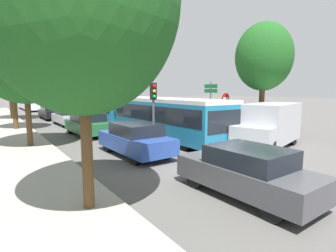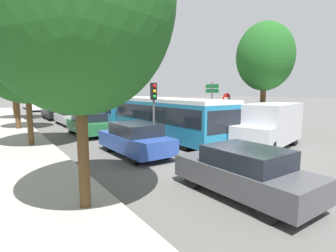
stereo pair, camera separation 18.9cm
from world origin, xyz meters
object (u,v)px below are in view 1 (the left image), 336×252
(queued_car_silver, at_px, (68,117))
(tree_right_near, at_px, (263,59))
(direction_sign_post, at_px, (211,96))
(tree_left_mid, at_px, (24,54))
(articulated_bus, at_px, (138,112))
(queued_car_green, at_px, (88,124))
(queued_car_black, at_px, (51,112))
(traffic_light, at_px, (153,100))
(city_bus_rear, at_px, (31,101))
(no_entry_sign, at_px, (225,107))
(tree_left_far, at_px, (11,63))
(white_van, at_px, (269,124))
(tree_left_distant, at_px, (8,65))
(queued_car_blue, at_px, (135,139))
(queued_car_graphite, at_px, (247,171))

(queued_car_silver, bearing_deg, tree_right_near, -148.93)
(direction_sign_post, xyz_separation_m, tree_left_mid, (-12.04, 0.90, 2.26))
(articulated_bus, xyz_separation_m, tree_left_mid, (-7.28, -1.66, 3.36))
(queued_car_green, bearing_deg, queued_car_black, -1.51)
(queued_car_green, bearing_deg, tree_right_near, -130.43)
(articulated_bus, xyz_separation_m, queued_car_silver, (-3.31, 6.57, -0.72))
(articulated_bus, xyz_separation_m, tree_right_near, (5.10, -6.69, 3.45))
(queued_car_black, height_order, tree_left_mid, tree_left_mid)
(traffic_light, xyz_separation_m, tree_right_near, (6.68, -1.95, 2.40))
(city_bus_rear, bearing_deg, queued_car_green, 179.04)
(no_entry_sign, height_order, tree_left_mid, tree_left_mid)
(tree_right_near, bearing_deg, tree_left_far, 135.49)
(city_bus_rear, bearing_deg, white_van, -170.55)
(articulated_bus, xyz_separation_m, white_van, (3.14, -8.68, -0.21))
(traffic_light, distance_m, tree_left_mid, 6.88)
(direction_sign_post, xyz_separation_m, tree_right_near, (0.34, -4.13, 2.35))
(tree_right_near, bearing_deg, tree_left_distant, 120.22)
(queued_car_green, bearing_deg, queued_car_blue, 179.47)
(queued_car_black, bearing_deg, tree_right_near, -156.86)
(city_bus_rear, relative_size, white_van, 2.15)
(tree_left_distant, bearing_deg, queued_car_black, -26.14)
(queued_car_silver, height_order, tree_left_far, tree_left_far)
(city_bus_rear, bearing_deg, tree_left_distant, 165.46)
(articulated_bus, relative_size, queued_car_graphite, 4.08)
(tree_left_far, bearing_deg, queued_car_black, 60.62)
(queued_car_black, relative_size, tree_left_mid, 0.58)
(tree_left_distant, bearing_deg, tree_right_near, -59.78)
(queued_car_green, height_order, tree_left_mid, tree_left_mid)
(traffic_light, distance_m, tree_left_far, 12.05)
(articulated_bus, relative_size, tree_left_distant, 2.07)
(city_bus_rear, xyz_separation_m, tree_right_near, (8.44, -35.02, 3.48))
(queued_car_black, height_order, tree_left_distant, tree_left_distant)
(queued_car_blue, xyz_separation_m, tree_left_mid, (-3.79, 4.55, 4.04))
(no_entry_sign, bearing_deg, tree_left_mid, -105.17)
(city_bus_rear, distance_m, queued_car_blue, 34.55)
(queued_car_graphite, relative_size, tree_left_distant, 0.51)
(tree_right_near, bearing_deg, traffic_light, 163.77)
(city_bus_rear, relative_size, queued_car_graphite, 2.75)
(white_van, distance_m, direction_sign_post, 6.46)
(queued_car_silver, relative_size, direction_sign_post, 1.17)
(direction_sign_post, bearing_deg, queued_car_black, -57.84)
(traffic_light, bearing_deg, tree_left_mid, -107.77)
(queued_car_blue, xyz_separation_m, tree_left_distant, (-3.45, 20.19, 4.75))
(tree_left_far, bearing_deg, queued_car_graphite, -76.61)
(traffic_light, height_order, tree_left_mid, tree_left_mid)
(queued_car_black, distance_m, no_entry_sign, 18.67)
(tree_left_mid, bearing_deg, traffic_light, -28.43)
(queued_car_graphite, xyz_separation_m, direction_sign_post, (7.87, 9.68, 1.83))
(queued_car_blue, distance_m, tree_right_near, 9.54)
(tree_right_near, bearing_deg, articulated_bus, 127.32)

